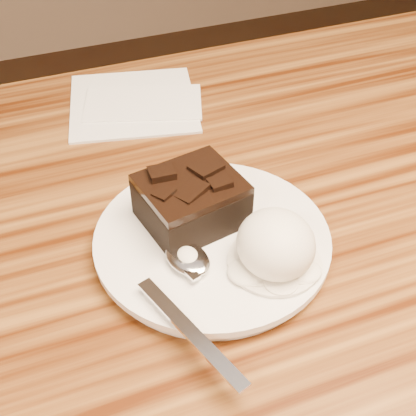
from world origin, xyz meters
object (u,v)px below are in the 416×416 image
object	(u,v)px
brownie	(191,203)
spoon	(188,260)
ice_cream_scoop	(276,244)
plate	(212,242)
napkin	(133,102)

from	to	relation	value
brownie	spoon	world-z (taller)	brownie
ice_cream_scoop	spoon	world-z (taller)	ice_cream_scoop
brownie	spoon	distance (m)	0.05
plate	napkin	bearing A→B (deg)	90.31
plate	ice_cream_scoop	xyz separation A→B (m)	(0.04, -0.05, 0.03)
plate	brownie	xyz separation A→B (m)	(-0.01, 0.03, 0.03)
brownie	napkin	size ratio (longest dim) A/B	0.56
brownie	napkin	distance (m)	0.23
spoon	napkin	world-z (taller)	spoon
spoon	ice_cream_scoop	bearing A→B (deg)	-38.21
spoon	napkin	size ratio (longest dim) A/B	1.21
napkin	plate	bearing A→B (deg)	-89.69
plate	spoon	xyz separation A→B (m)	(-0.03, -0.02, 0.01)
plate	ice_cream_scoop	world-z (taller)	ice_cream_scoop
spoon	napkin	bearing A→B (deg)	65.98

